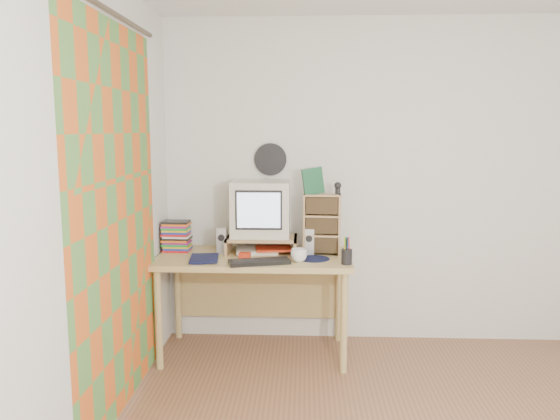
# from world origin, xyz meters

# --- Properties ---
(back_wall) EXTENTS (3.50, 0.00, 3.50)m
(back_wall) POSITION_xyz_m (0.00, 1.75, 1.25)
(back_wall) COLOR silver
(back_wall) RESTS_ON floor
(left_wall) EXTENTS (0.00, 3.50, 3.50)m
(left_wall) POSITION_xyz_m (-1.75, 0.00, 1.25)
(left_wall) COLOR silver
(left_wall) RESTS_ON floor
(curtain) EXTENTS (0.00, 2.20, 2.20)m
(curtain) POSITION_xyz_m (-1.71, 0.48, 1.15)
(curtain) COLOR #D15B1D
(curtain) RESTS_ON left_wall
(wall_disc) EXTENTS (0.25, 0.02, 0.25)m
(wall_disc) POSITION_xyz_m (-0.93, 1.73, 1.43)
(wall_disc) COLOR black
(wall_disc) RESTS_ON back_wall
(desk) EXTENTS (1.40, 0.70, 0.75)m
(desk) POSITION_xyz_m (-1.03, 1.44, 0.62)
(desk) COLOR tan
(desk) RESTS_ON floor
(monitor_riser) EXTENTS (0.52, 0.30, 0.12)m
(monitor_riser) POSITION_xyz_m (-0.98, 1.48, 0.84)
(monitor_riser) COLOR tan
(monitor_riser) RESTS_ON desk
(crt_monitor) EXTENTS (0.44, 0.44, 0.41)m
(crt_monitor) POSITION_xyz_m (-0.99, 1.53, 1.07)
(crt_monitor) COLOR beige
(crt_monitor) RESTS_ON monitor_riser
(speaker_left) EXTENTS (0.07, 0.07, 0.19)m
(speaker_left) POSITION_xyz_m (-1.27, 1.44, 0.85)
(speaker_left) COLOR #B6B6BB
(speaker_left) RESTS_ON desk
(speaker_right) EXTENTS (0.07, 0.07, 0.19)m
(speaker_right) POSITION_xyz_m (-0.63, 1.43, 0.85)
(speaker_right) COLOR #B6B6BB
(speaker_right) RESTS_ON desk
(keyboard) EXTENTS (0.44, 0.25, 0.03)m
(keyboard) POSITION_xyz_m (-0.97, 1.13, 0.76)
(keyboard) COLOR black
(keyboard) RESTS_ON desk
(dvd_stack) EXTENTS (0.20, 0.14, 0.28)m
(dvd_stack) POSITION_xyz_m (-1.62, 1.50, 0.89)
(dvd_stack) COLOR brown
(dvd_stack) RESTS_ON desk
(cd_rack) EXTENTS (0.28, 0.16, 0.45)m
(cd_rack) POSITION_xyz_m (-0.53, 1.46, 0.97)
(cd_rack) COLOR tan
(cd_rack) RESTS_ON desk
(mug) EXTENTS (0.12, 0.12, 0.09)m
(mug) POSITION_xyz_m (-0.70, 1.21, 0.80)
(mug) COLOR white
(mug) RESTS_ON desk
(diary) EXTENTS (0.26, 0.21, 0.05)m
(diary) POSITION_xyz_m (-1.46, 1.21, 0.77)
(diary) COLOR #0E1235
(diary) RESTS_ON desk
(mousepad) EXTENTS (0.23, 0.23, 0.00)m
(mousepad) POSITION_xyz_m (-0.59, 1.29, 0.75)
(mousepad) COLOR #101435
(mousepad) RESTS_ON desk
(pen_cup) EXTENTS (0.09, 0.09, 0.15)m
(pen_cup) POSITION_xyz_m (-0.38, 1.15, 0.82)
(pen_cup) COLOR black
(pen_cup) RESTS_ON desk
(papers) EXTENTS (0.33, 0.26, 0.04)m
(papers) POSITION_xyz_m (-0.97, 1.48, 0.77)
(papers) COLOR silver
(papers) RESTS_ON desk
(red_box) EXTENTS (0.08, 0.06, 0.04)m
(red_box) POSITION_xyz_m (-1.09, 1.30, 0.77)
(red_box) COLOR red
(red_box) RESTS_ON desk
(game_box) EXTENTS (0.15, 0.07, 0.19)m
(game_box) POSITION_xyz_m (-0.60, 1.45, 1.29)
(game_box) COLOR #164F2F
(game_box) RESTS_ON cd_rack
(webcam) EXTENTS (0.05, 0.05, 0.09)m
(webcam) POSITION_xyz_m (-0.42, 1.45, 1.24)
(webcam) COLOR black
(webcam) RESTS_ON cd_rack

